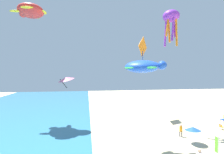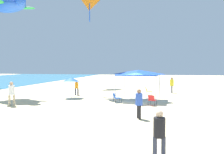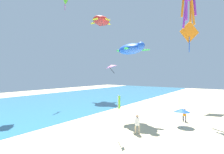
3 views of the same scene
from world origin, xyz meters
The scene contains 12 objects.
ground centered at (0.00, 0.00, -0.05)m, with size 120.00×120.00×0.10m, color beige.
canopy_tent centered at (2.54, -0.85, 2.47)m, with size 3.66×3.74×2.72m.
beach_umbrella centered at (2.86, 5.62, 1.78)m, with size 1.80×1.78×2.05m.
folding_chair_left_of_tent centered at (0.02, -2.10, 0.47)m, with size 0.74×0.66×0.82m.
folding_chair_facing_ocean centered at (6.63, -1.51, 0.47)m, with size 0.63×0.71×0.82m.
folding_chair_near_cooler centered at (0.79, 0.87, 0.47)m, with size 0.75×0.80×0.82m.
person_far_stroller centered at (-10.47, -2.59, 0.97)m, with size 0.39×0.43×1.65m.
person_kite_handler centered at (5.00, 5.85, 0.93)m, with size 0.37×0.42×1.58m.
person_near_umbrella centered at (-2.25, 8.48, 1.10)m, with size 0.45×0.45×1.87m.
person_watching_sky centered at (-4.69, -1.46, 1.03)m, with size 0.45×0.42×1.75m.
person_by_tent centered at (8.83, -4.10, 1.05)m, with size 0.48×0.43×1.80m.
kite_turtle_blue centered at (2.57, 11.86, 9.05)m, with size 4.71×4.77×1.73m.
Camera 2 is at (-18.16, -2.52, 3.10)m, focal length 37.24 mm.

